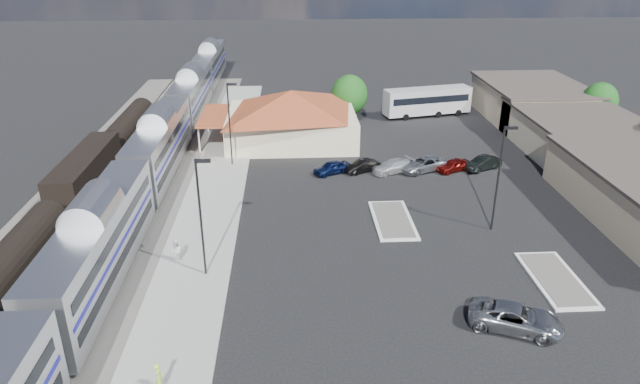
{
  "coord_description": "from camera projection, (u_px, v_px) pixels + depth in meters",
  "views": [
    {
      "loc": [
        -4.67,
        -41.65,
        22.21
      ],
      "look_at": [
        -2.29,
        2.17,
        2.8
      ],
      "focal_mm": 32.0,
      "sensor_mm": 36.0,
      "label": 1
    }
  ],
  "objects": [
    {
      "name": "parked_car_c",
      "position": [
        393.0,
        166.0,
        59.3
      ],
      "size": [
        4.98,
        3.65,
        1.34
      ],
      "primitive_type": "imported",
      "rotation": [
        0.0,
        0.0,
        -1.14
      ],
      "color": "silver",
      "rests_on": "ground"
    },
    {
      "name": "tree_depot",
      "position": [
        349.0,
        95.0,
        73.17
      ],
      "size": [
        4.71,
        4.71,
        6.63
      ],
      "color": "#382314",
      "rests_on": "ground"
    },
    {
      "name": "ground",
      "position": [
        349.0,
        233.0,
        47.25
      ],
      "size": [
        280.0,
        280.0,
        0.0
      ],
      "primitive_type": "plane",
      "color": "black",
      "rests_on": "ground"
    },
    {
      "name": "passenger_train",
      "position": [
        161.0,
        147.0,
        58.29
      ],
      "size": [
        3.0,
        104.0,
        5.55
      ],
      "color": "silver",
      "rests_on": "ground"
    },
    {
      "name": "traffic_island_south",
      "position": [
        393.0,
        220.0,
        49.24
      ],
      "size": [
        3.3,
        7.5,
        0.21
      ],
      "color": "silver",
      "rests_on": "ground"
    },
    {
      "name": "lamp_plat_n",
      "position": [
        230.0,
        118.0,
        59.16
      ],
      "size": [
        1.08,
        0.25,
        9.0
      ],
      "color": "black",
      "rests_on": "ground"
    },
    {
      "name": "freight_cars",
      "position": [
        86.0,
        175.0,
        53.74
      ],
      "size": [
        2.8,
        46.0,
        4.0
      ],
      "color": "black",
      "rests_on": "ground"
    },
    {
      "name": "parked_car_b",
      "position": [
        362.0,
        166.0,
        59.43
      ],
      "size": [
        4.05,
        2.95,
        1.27
      ],
      "primitive_type": "imported",
      "rotation": [
        0.0,
        0.0,
        -1.1
      ],
      "color": "black",
      "rests_on": "ground"
    },
    {
      "name": "railbed",
      "position": [
        118.0,
        198.0,
        53.49
      ],
      "size": [
        16.0,
        100.0,
        0.12
      ],
      "primitive_type": "cube",
      "color": "#4C4944",
      "rests_on": "ground"
    },
    {
      "name": "lamp_plat_s",
      "position": [
        201.0,
        209.0,
        39.07
      ],
      "size": [
        1.08,
        0.25,
        9.0
      ],
      "color": "black",
      "rests_on": "ground"
    },
    {
      "name": "traffic_island_north",
      "position": [
        556.0,
        279.0,
        40.6
      ],
      "size": [
        3.3,
        7.5,
        0.21
      ],
      "color": "silver",
      "rests_on": "ground"
    },
    {
      "name": "station_depot",
      "position": [
        291.0,
        116.0,
        67.68
      ],
      "size": [
        18.35,
        12.24,
        6.2
      ],
      "color": "beige",
      "rests_on": "ground"
    },
    {
      "name": "person_a",
      "position": [
        159.0,
        378.0,
        30.06
      ],
      "size": [
        0.6,
        0.75,
        1.8
      ],
      "primitive_type": "imported",
      "rotation": [
        0.0,
        0.0,
        1.86
      ],
      "color": "#BBE146",
      "rests_on": "platform"
    },
    {
      "name": "coach_bus",
      "position": [
        427.0,
        100.0,
        77.82
      ],
      "size": [
        12.31,
        5.18,
        3.86
      ],
      "rotation": [
        0.0,
        0.0,
        1.79
      ],
      "color": "white",
      "rests_on": "ground"
    },
    {
      "name": "person_b",
      "position": [
        176.0,
        251.0,
        42.27
      ],
      "size": [
        0.97,
        1.07,
        1.81
      ],
      "primitive_type": "imported",
      "rotation": [
        0.0,
        0.0,
        -1.19
      ],
      "color": "white",
      "rests_on": "platform"
    },
    {
      "name": "platform",
      "position": [
        212.0,
        204.0,
        52.1
      ],
      "size": [
        5.5,
        92.0,
        0.18
      ],
      "primitive_type": "cube",
      "color": "gray",
      "rests_on": "ground"
    },
    {
      "name": "tree_east_c",
      "position": [
        599.0,
        102.0,
        71.16
      ],
      "size": [
        4.41,
        4.41,
        6.21
      ],
      "color": "#382314",
      "rests_on": "ground"
    },
    {
      "name": "parked_car_f",
      "position": [
        483.0,
        163.0,
        60.04
      ],
      "size": [
        4.47,
        3.2,
        1.4
      ],
      "primitive_type": "imported",
      "rotation": [
        0.0,
        0.0,
        -1.12
      ],
      "color": "black",
      "rests_on": "ground"
    },
    {
      "name": "suv",
      "position": [
        516.0,
        318.0,
        35.27
      ],
      "size": [
        6.32,
        4.67,
        1.59
      ],
      "primitive_type": "imported",
      "rotation": [
        0.0,
        0.0,
        1.17
      ],
      "color": "gray",
      "rests_on": "ground"
    },
    {
      "name": "lamp_lot",
      "position": [
        500.0,
        170.0,
        45.69
      ],
      "size": [
        1.08,
        0.25,
        9.0
      ],
      "color": "black",
      "rests_on": "ground"
    },
    {
      "name": "buildings_east",
      "position": [
        597.0,
        145.0,
        60.76
      ],
      "size": [
        14.4,
        51.4,
        4.8
      ],
      "color": "#C6B28C",
      "rests_on": "ground"
    },
    {
      "name": "parked_car_a",
      "position": [
        332.0,
        168.0,
        58.98
      ],
      "size": [
        4.25,
        3.26,
        1.35
      ],
      "primitive_type": "imported",
      "rotation": [
        0.0,
        0.0,
        -1.09
      ],
      "color": "#0D1841",
      "rests_on": "ground"
    },
    {
      "name": "parked_car_d",
      "position": [
        423.0,
        164.0,
        59.7
      ],
      "size": [
        5.87,
        4.39,
        1.48
      ],
      "primitive_type": "imported",
      "rotation": [
        0.0,
        0.0,
        -1.16
      ],
      "color": "gray",
      "rests_on": "ground"
    },
    {
      "name": "parked_car_e",
      "position": [
        453.0,
        165.0,
        59.62
      ],
      "size": [
        4.17,
        3.08,
        1.32
      ],
      "primitive_type": "imported",
      "rotation": [
        0.0,
        0.0,
        -1.13
      ],
      "color": "maroon",
      "rests_on": "ground"
    }
  ]
}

